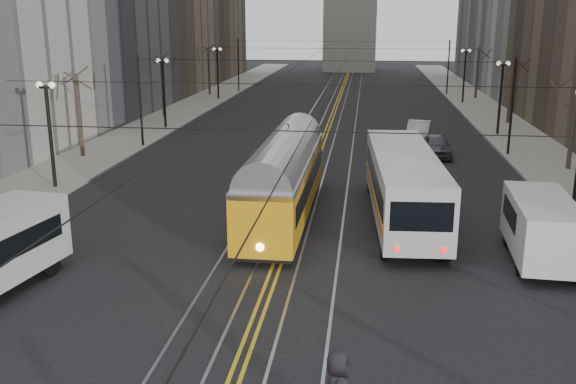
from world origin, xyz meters
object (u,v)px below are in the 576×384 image
(rear_bus, at_px, (403,188))
(sedan_grey, at_px, (437,146))
(streetcar, at_px, (284,185))
(cargo_van, at_px, (541,231))
(sedan_silver, at_px, (419,132))

(rear_bus, xyz_separation_m, sedan_grey, (3.05, 14.87, -0.87))
(streetcar, distance_m, cargo_van, 11.44)
(sedan_grey, xyz_separation_m, sedan_silver, (-0.84, 5.20, 0.04))
(cargo_van, height_order, sedan_silver, cargo_van)
(sedan_grey, bearing_deg, sedan_silver, 98.14)
(rear_bus, bearing_deg, streetcar, 177.02)
(rear_bus, xyz_separation_m, sedan_silver, (2.21, 20.07, -0.83))
(rear_bus, relative_size, sedan_silver, 2.60)
(cargo_van, relative_size, sedan_grey, 1.30)
(streetcar, relative_size, sedan_silver, 2.80)
(rear_bus, bearing_deg, sedan_silver, 80.61)
(streetcar, distance_m, sedan_grey, 17.18)
(streetcar, xyz_separation_m, sedan_grey, (8.55, 14.88, -0.83))
(streetcar, bearing_deg, cargo_van, -22.83)
(cargo_van, xyz_separation_m, sedan_grey, (-1.95, 19.42, -0.51))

